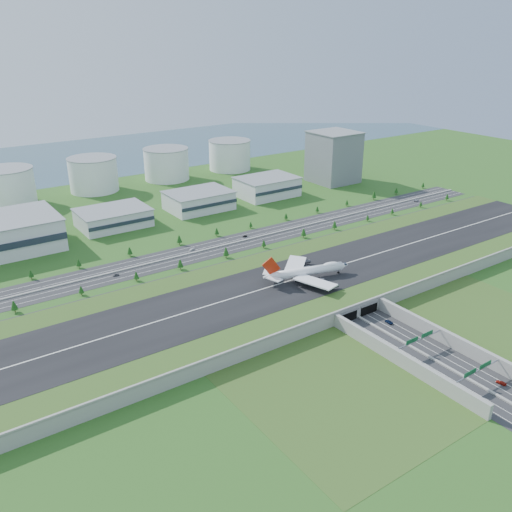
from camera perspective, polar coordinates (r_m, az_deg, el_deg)
ground at (r=363.63m, az=5.16°, el=-3.28°), size 1200.00×1200.00×0.00m
airfield_deck at (r=361.79m, az=5.20°, el=-2.70°), size 520.00×100.00×9.20m
underpass_road at (r=302.36m, az=17.38°, el=-9.36°), size 38.80×120.40×8.00m
sign_gantry_near at (r=302.78m, az=16.81°, el=-8.46°), size 38.70×0.70×9.80m
sign_gantry_far at (r=286.50m, az=22.26°, el=-11.20°), size 38.70×0.70×9.80m
north_expressway at (r=434.33m, az=-2.80°, el=1.24°), size 560.00×36.00×0.12m
tree_row at (r=431.41m, az=-2.96°, el=1.73°), size 505.87×48.62×8.42m
hangar_mid_a at (r=488.90m, az=-14.80°, el=3.91°), size 58.00×42.00×15.00m
hangar_mid_b at (r=521.28m, az=-6.04°, el=5.82°), size 58.00×42.00×17.00m
hangar_mid_c at (r=561.88m, az=1.16°, el=7.29°), size 58.00×42.00×19.00m
office_tower at (r=619.90m, az=8.17°, el=10.25°), size 46.00×46.00×55.00m
fuel_tank_a at (r=584.28m, az=-24.65°, el=6.63°), size 50.00×50.00×35.00m
fuel_tank_b at (r=603.49m, az=-16.74°, el=8.20°), size 50.00×50.00×35.00m
fuel_tank_c at (r=633.61m, az=-9.40°, el=9.51°), size 50.00×50.00×35.00m
fuel_tank_d at (r=673.18m, az=-2.78°, el=10.55°), size 50.00×50.00×35.00m
bay_water at (r=775.99m, az=-18.27°, el=9.77°), size 1200.00×260.00×0.06m
boeing_747 at (r=354.52m, az=5.38°, el=-1.59°), size 60.93×56.89×19.20m
car_0 at (r=302.92m, az=14.25°, el=-9.49°), size 2.46×4.45×1.43m
car_1 at (r=289.04m, az=17.92°, el=-11.66°), size 2.76×4.56×1.42m
car_2 at (r=328.61m, az=13.81°, el=-6.73°), size 3.01×5.64×1.51m
car_3 at (r=294.36m, az=24.39°, el=-12.04°), size 2.63×5.22×1.46m
car_4 at (r=390.50m, az=-14.54°, el=-1.92°), size 4.41×1.81×1.50m
car_5 at (r=449.12m, az=-1.19°, el=2.10°), size 4.26×2.18×1.34m
car_6 at (r=568.80m, az=16.50°, el=5.65°), size 6.52×4.29×1.66m
car_7 at (r=424.75m, az=-6.79°, el=0.71°), size 5.18×3.38×1.40m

